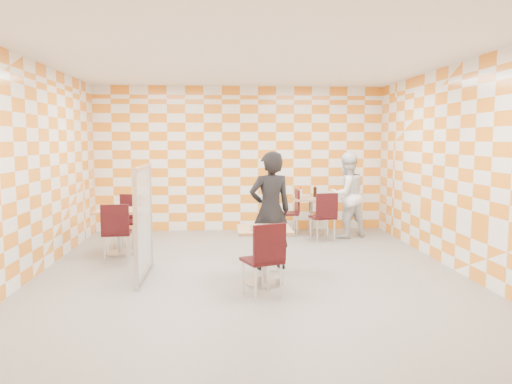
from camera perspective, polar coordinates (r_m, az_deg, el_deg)
room_shell at (r=7.49m, az=-0.95°, el=2.93°), size 7.00×7.00×7.00m
main_table at (r=6.57m, az=0.96°, el=-6.22°), size 0.70×0.70×0.75m
second_table at (r=10.03m, az=6.28°, el=-2.01°), size 0.70×0.70×0.75m
empty_table at (r=8.60m, az=-15.33°, el=-3.52°), size 0.70×0.70×0.75m
chair_main_front at (r=5.96m, az=1.10°, el=-7.14°), size 0.55×0.56×0.92m
chair_second_front at (r=9.35m, az=7.84°, el=-2.40°), size 0.49×0.50×0.92m
chair_second_side at (r=9.86m, az=4.12°, el=-1.92°), size 0.43×0.42×0.92m
chair_empty_near at (r=7.99m, az=-15.71°, el=-4.00°), size 0.46×0.47×0.92m
chair_empty_far at (r=9.18m, az=-14.29°, el=-2.68°), size 0.50×0.51×0.92m
partition at (r=7.03m, az=-12.73°, el=-3.24°), size 0.08×1.38×1.55m
man_dark at (r=7.30m, az=1.64°, el=-2.14°), size 0.71×0.54×1.73m
man_white at (r=9.84m, az=10.30°, el=-0.36°), size 0.98×0.88×1.65m
pizza_on_foil at (r=6.51m, az=0.98°, el=-4.03°), size 0.40×0.40×0.04m
sport_bottle at (r=10.07m, az=5.13°, el=-0.08°), size 0.06×0.06×0.20m
soda_bottle at (r=10.10m, az=6.76°, el=0.01°), size 0.07×0.07×0.23m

